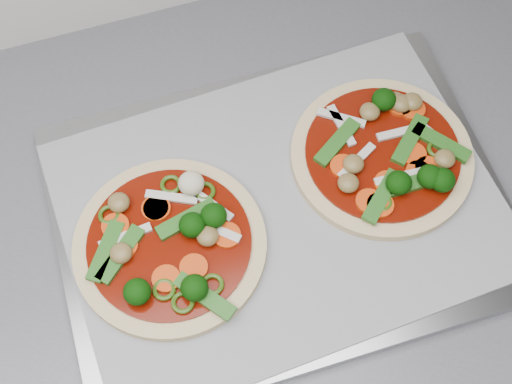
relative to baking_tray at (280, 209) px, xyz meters
name	(u,v)px	position (x,y,z in m)	size (l,w,h in m)	color
countertop	(138,289)	(-0.15, -0.02, -0.03)	(3.60, 0.60, 0.04)	slate
baking_tray	(280,209)	(0.00, 0.00, 0.00)	(0.41, 0.30, 0.01)	#97969C
parchment	(280,206)	(0.00, 0.00, 0.01)	(0.39, 0.29, 0.00)	gray
pizza_left	(170,243)	(-0.11, -0.01, 0.02)	(0.20, 0.20, 0.03)	beige
pizza_right	(387,154)	(0.11, 0.01, 0.02)	(0.18, 0.18, 0.03)	beige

